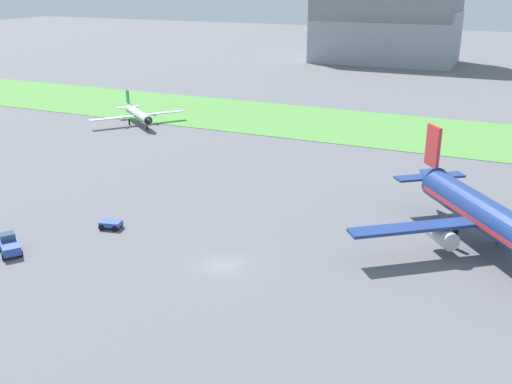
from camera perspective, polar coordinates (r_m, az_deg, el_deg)
name	(u,v)px	position (r m, az deg, el deg)	size (l,w,h in m)	color
ground_plane	(222,265)	(61.62, -3.24, -6.99)	(600.00, 600.00, 0.00)	slate
grass_taxiway_strip	(373,128)	(118.46, 11.12, 6.00)	(360.00, 28.00, 0.08)	#549342
airplane_midfield_jet	(486,216)	(67.88, 21.11, -2.15)	(25.61, 25.99, 10.82)	navy
airplane_taxiing_turboprop	(138,114)	(121.35, -11.22, 7.33)	(14.08, 15.80, 5.75)	silver
baggage_cart_near_gate	(111,224)	(71.89, -13.70, -2.97)	(2.69, 2.21, 0.90)	#334FB2
pushback_tug_midfield	(9,245)	(68.91, -22.50, -4.71)	(3.97, 3.57, 1.95)	#334FB2
hangar_distant	(387,14)	(211.99, 12.40, 16.26)	(46.52, 28.94, 34.17)	#9399A3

